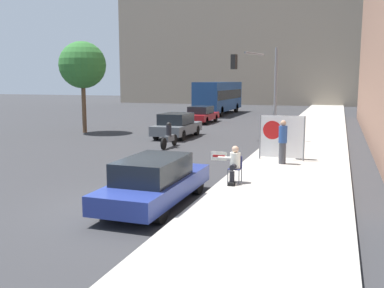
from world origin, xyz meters
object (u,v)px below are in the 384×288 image
Objects in this scene: car_on_road_nearest at (177,125)px; street_tree_near_curb at (82,65)px; traffic_light_pole at (258,78)px; car_on_road_midblock at (201,114)px; pedestrian_behind at (300,137)px; motorcycle_on_road at (169,137)px; city_bus_on_road at (219,96)px; seated_protester at (234,163)px; parked_car_curbside at (155,181)px; protest_banner at (281,137)px; jogger_on_sidewalk at (283,142)px.

street_tree_near_curb reaches higher than car_on_road_nearest.
car_on_road_midblock is (-6.46, 9.61, -2.92)m from traffic_light_pole.
motorcycle_on_road is at bearing 154.88° from pedestrian_behind.
seated_protester is at bearing -73.59° from city_bus_on_road.
seated_protester is 0.26× the size of parked_car_curbside.
motorcycle_on_road is (-6.83, 2.18, -0.54)m from pedestrian_behind.
traffic_light_pole is 11.85m from street_tree_near_curb.
city_bus_on_road is (-10.44, 24.87, 0.81)m from pedestrian_behind.
street_tree_near_curb reaches higher than protest_banner.
seated_protester is 4.75m from protest_banner.
traffic_light_pole is (-2.31, 7.01, 2.56)m from jogger_on_sidewalk.
traffic_light_pole is at bearing -3.19° from car_on_road_nearest.
protest_banner reaches higher than car_on_road_nearest.
parked_car_curbside is (-2.69, -6.47, -0.37)m from jogger_on_sidewalk.
car_on_road_midblock is at bearing 59.36° from street_tree_near_curb.
protest_banner is at bearing -22.80° from motorcycle_on_road.
protest_banner is at bearing -68.95° from city_bus_on_road.
car_on_road_nearest is 0.41× the size of city_bus_on_road.
seated_protester is 8.91m from motorcycle_on_road.
traffic_light_pole reaches higher than motorcycle_on_road.
traffic_light_pole is 20.62m from city_bus_on_road.
motorcycle_on_road is at bearing 109.99° from parked_car_curbside.
pedestrian_behind reaches higher than parked_car_curbside.
city_bus_on_road reaches higher than seated_protester.
protest_banner reaches higher than jogger_on_sidewalk.
traffic_light_pole reaches higher than car_on_road_midblock.
parked_car_curbside is 23.88m from car_on_road_midblock.
city_bus_on_road is (-7.20, 32.59, 1.22)m from parked_car_curbside.
street_tree_near_curb is (-13.04, 11.39, 3.66)m from seated_protester.
city_bus_on_road is (-8.81, 29.92, 1.10)m from seated_protester.
street_tree_near_curb is at bearing 149.16° from pedestrian_behind.
jogger_on_sidewalk is 1.35m from pedestrian_behind.
seated_protester is 0.57× the size of motorcycle_on_road.
traffic_light_pole is at bearing 88.39° from parked_car_curbside.
pedestrian_behind is 0.43× the size of car_on_road_nearest.
car_on_road_midblock reaches higher than motorcycle_on_road.
protest_banner reaches higher than motorcycle_on_road.
city_bus_on_road reaches higher than motorcycle_on_road.
jogger_on_sidewalk is 0.87m from protest_banner.
car_on_road_midblock is at bearing -83.25° from city_bus_on_road.
pedestrian_behind is (1.62, 5.04, 0.29)m from seated_protester.
parked_car_curbside is (-0.38, -13.48, -2.92)m from traffic_light_pole.
jogger_on_sidewalk reaches higher than parked_car_curbside.
pedestrian_behind is at bearing -58.80° from car_on_road_midblock.
seated_protester is 0.20× the size of street_tree_near_curb.
street_tree_near_curb reaches higher than parked_car_curbside.
pedestrian_behind is 0.18× the size of city_bus_on_road.
seated_protester is 0.29× the size of car_on_road_nearest.
motorcycle_on_road is (2.48, -13.20, -0.14)m from car_on_road_midblock.
pedestrian_behind reaches higher than jogger_on_sidewalk.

